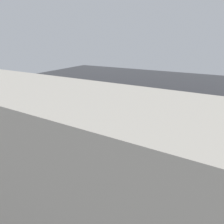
# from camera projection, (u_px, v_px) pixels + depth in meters

# --- Properties ---
(ground_plane) EXTENTS (60.00, 60.00, 0.00)m
(ground_plane) POSITION_uv_depth(u_px,v_px,m) (148.00, 123.00, 15.27)
(ground_plane) COLOR black
(kerb_strip) EXTENTS (24.00, 3.20, 0.04)m
(kerb_strip) POSITION_uv_depth(u_px,v_px,m) (129.00, 147.00, 11.85)
(kerb_strip) COLOR gray
(kerb_strip) RESTS_ON ground
(moving_hatchback) EXTENTS (4.21, 2.65, 2.06)m
(moving_hatchback) POSITION_uv_depth(u_px,v_px,m) (140.00, 107.00, 16.07)
(moving_hatchback) COLOR orange
(moving_hatchback) RESTS_ON ground
(fire_hydrant) EXTENTS (0.42, 0.31, 0.80)m
(fire_hydrant) POSITION_uv_depth(u_px,v_px,m) (93.00, 121.00, 14.81)
(fire_hydrant) COLOR #197A2D
(fire_hydrant) RESTS_ON ground
(pedestrian) EXTENTS (0.33, 0.55, 1.22)m
(pedestrian) POSITION_uv_depth(u_px,v_px,m) (84.00, 114.00, 15.51)
(pedestrian) COLOR blue
(pedestrian) RESTS_ON ground
(metal_railing) EXTENTS (9.22, 0.04, 1.05)m
(metal_railing) POSITION_uv_depth(u_px,v_px,m) (149.00, 158.00, 9.61)
(metal_railing) COLOR #B7BABF
(metal_railing) RESTS_ON ground
(sign_post) EXTENTS (0.07, 0.44, 2.40)m
(sign_post) POSITION_uv_depth(u_px,v_px,m) (92.00, 115.00, 13.04)
(sign_post) COLOR #4C4C51
(sign_post) RESTS_ON ground
(puddle_patch) EXTENTS (3.58, 3.58, 0.01)m
(puddle_patch) POSITION_uv_depth(u_px,v_px,m) (131.00, 118.00, 16.42)
(puddle_patch) COLOR black
(puddle_patch) RESTS_ON ground
(building_block) EXTENTS (15.39, 2.40, 5.69)m
(building_block) POSITION_uv_depth(u_px,v_px,m) (60.00, 185.00, 5.01)
(building_block) COLOR gray
(building_block) RESTS_ON ground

